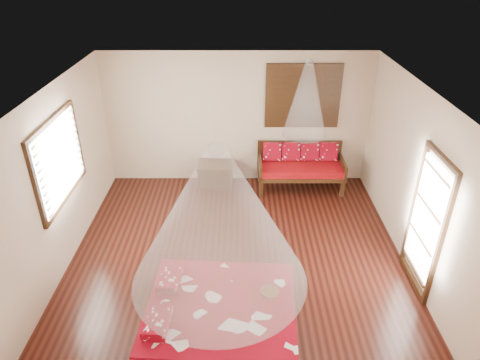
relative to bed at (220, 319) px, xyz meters
name	(u,v)px	position (x,y,z in m)	size (l,w,h in m)	color
room	(237,184)	(0.22, 1.60, 1.15)	(5.54, 5.54, 2.84)	black
bed	(220,319)	(0.00, 0.00, 0.00)	(2.11, 1.93, 0.63)	black
daybed	(300,165)	(1.54, 3.98, 0.27)	(1.79, 0.80, 0.95)	black
storage_chest	(216,174)	(-0.26, 4.05, 0.01)	(0.77, 0.59, 0.51)	black
shutter_panel	(303,96)	(1.54, 4.32, 1.65)	(1.52, 0.06, 1.32)	black
window_left	(59,160)	(-2.49, 1.80, 1.45)	(0.10, 1.74, 1.34)	black
glazed_door	(426,224)	(2.93, 1.00, 0.82)	(0.08, 1.02, 2.16)	black
wine_tray	(270,289)	(0.66, 0.23, 0.31)	(0.26, 0.26, 0.21)	brown
mosquito_net_main	(218,218)	(0.02, 0.00, 1.60)	(2.16, 2.16, 1.80)	white
mosquito_net_daybed	(306,99)	(1.54, 3.85, 1.75)	(0.86, 0.86, 1.50)	white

